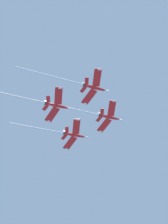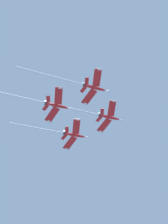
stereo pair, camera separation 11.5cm
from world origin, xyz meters
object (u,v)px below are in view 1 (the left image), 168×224
(jet_lead, at_px, (97,114))
(jet_slot, at_px, (36,101))
(jet_right_wing, at_px, (78,83))
(jet_left_wing, at_px, (65,133))

(jet_lead, distance_m, jet_slot, 32.11)
(jet_lead, relative_size, jet_right_wing, 0.92)
(jet_left_wing, distance_m, jet_slot, 24.60)
(jet_slot, bearing_deg, jet_lead, 114.89)
(jet_left_wing, distance_m, jet_right_wing, 29.03)
(jet_lead, xyz_separation_m, jet_slot, (13.16, -28.35, -7.34))
(jet_lead, height_order, jet_right_wing, jet_lead)
(jet_right_wing, relative_size, jet_slot, 0.95)
(jet_lead, height_order, jet_slot, jet_lead)
(jet_left_wing, bearing_deg, jet_slot, -27.86)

